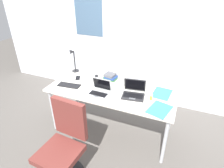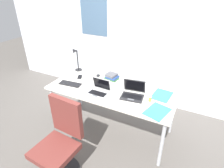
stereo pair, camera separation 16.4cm
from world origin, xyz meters
name	(u,v)px [view 2 (the right image)]	position (x,y,z in m)	size (l,w,h in m)	color
ground_plane	(112,128)	(0.00, 0.00, 0.00)	(12.00, 12.00, 0.00)	#56514C
wall_back	(140,33)	(0.00, 1.10, 1.30)	(6.00, 0.13, 2.60)	silver
desk	(112,92)	(0.00, 0.00, 0.68)	(1.80, 0.80, 0.74)	silver
desk_lamp	(76,60)	(-0.80, 0.28, 0.94)	(0.12, 0.18, 0.40)	black
laptop_front_left	(99,91)	(-0.11, -0.19, 0.78)	(0.28, 0.24, 0.21)	#B7BABC
laptop_back_left	(133,94)	(0.33, -0.05, 0.78)	(0.32, 0.30, 0.21)	#232326
external_keyboard	(70,84)	(-0.61, -0.16, 0.75)	(0.33, 0.12, 0.02)	black
computer_mouse	(98,75)	(-0.38, 0.26, 0.76)	(0.06, 0.10, 0.03)	black
cell_phone	(80,77)	(-0.63, 0.10, 0.74)	(0.06, 0.14, 0.01)	black
pill_bottle	(150,99)	(0.57, -0.06, 0.78)	(0.04, 0.04, 0.08)	gold
book_stack	(112,77)	(-0.14, 0.26, 0.79)	(0.22, 0.17, 0.09)	#336638
paper_folder_back_left	(162,95)	(0.68, 0.15, 0.74)	(0.23, 0.31, 0.01)	#338CC6
paper_folder_center	(157,111)	(0.71, -0.23, 0.74)	(0.23, 0.31, 0.01)	#338CC6
coffee_mug	(67,75)	(-0.79, 0.00, 0.78)	(0.11, 0.08, 0.09)	white
office_chair	(60,147)	(-0.20, -0.94, 0.40)	(0.52, 0.55, 0.97)	black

